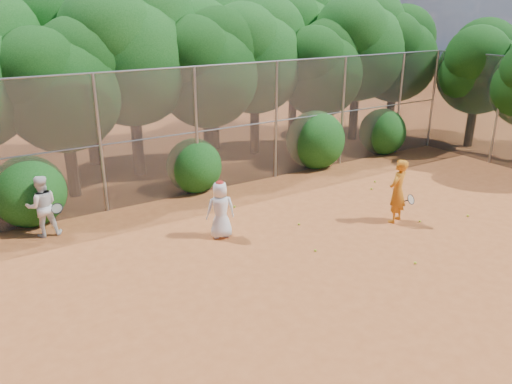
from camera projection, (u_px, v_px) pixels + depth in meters
ground at (346, 258)px, 12.00m from camera, size 80.00×80.00×0.00m
fence_back at (221, 127)px, 15.99m from camera, size 20.05×0.09×4.03m
fence_side at (498, 110)px, 18.64m from camera, size 0.09×6.09×4.03m
tree_2 at (62, 82)px, 14.76m from camera, size 3.99×3.47×5.47m
tree_3 at (131, 48)px, 16.53m from camera, size 4.89×4.26×6.70m
tree_4 at (207, 65)px, 17.51m from camera, size 4.19×3.64×5.73m
tree_5 at (255, 51)px, 19.29m from camera, size 4.51×3.92×6.17m
tree_6 at (321, 66)px, 19.93m from camera, size 3.86×3.36×5.29m
tree_7 at (359, 41)px, 21.38m from camera, size 4.77×4.14×6.53m
tree_8 at (396, 51)px, 22.29m from camera, size 4.25×3.70×5.82m
tree_10 at (82, 38)px, 17.70m from camera, size 5.15×4.48×7.06m
tree_11 at (213, 47)px, 20.03m from camera, size 4.64×4.03×6.35m
tree_12 at (295, 34)px, 22.62m from camera, size 5.02×4.37×6.88m
tree_13 at (480, 64)px, 20.48m from camera, size 3.86×3.36×5.29m
bush_0 at (28, 188)px, 13.67m from camera, size 2.00×2.00×2.00m
bush_1 at (194, 163)px, 16.19m from camera, size 1.80×1.80×1.80m
bush_2 at (315, 137)px, 18.61m from camera, size 2.20×2.20×2.20m
bush_3 at (383, 130)px, 20.40m from camera, size 1.90×1.90×1.90m
player_yellow at (398, 191)px, 13.73m from camera, size 0.90×0.62×1.81m
player_teen at (221, 209)px, 12.84m from camera, size 0.85×0.67×1.55m
player_white at (42, 206)px, 12.91m from camera, size 0.91×0.81×1.65m
ball_0 at (420, 221)px, 13.95m from camera, size 0.07×0.07×0.07m
ball_1 at (375, 182)px, 17.13m from camera, size 0.07×0.07×0.07m
ball_2 at (415, 263)px, 11.69m from camera, size 0.07×0.07×0.07m
ball_3 at (468, 216)px, 14.34m from camera, size 0.07×0.07×0.07m
ball_4 at (315, 250)px, 12.29m from camera, size 0.07×0.07×0.07m
ball_5 at (371, 189)px, 16.45m from camera, size 0.07×0.07×0.07m
ball_6 at (299, 224)px, 13.77m from camera, size 0.07×0.07×0.07m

